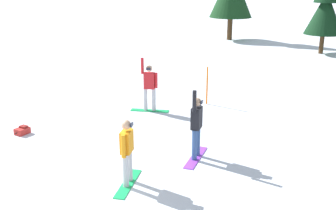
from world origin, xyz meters
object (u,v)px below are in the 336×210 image
Objects in this scene: snowboarder_background at (149,86)px; trail_marker_pole at (207,86)px; snowboarder_midground at (196,126)px; backpack_red at (22,131)px; pine_tree_broad at (326,5)px; snowboarder_foreground at (127,151)px.

snowboarder_background reaches higher than trail_marker_pole.
snowboarder_midground is at bearing -52.75° from snowboarder_background.
snowboarder_background is 2.44m from trail_marker_pole.
trail_marker_pole is (5.07, 5.04, 0.65)m from backpack_red.
snowboarder_midground is 3.80× the size of backpack_red.
pine_tree_broad is at bearing 61.52° from backpack_red.
pine_tree_broad is (6.67, 14.65, 2.16)m from snowboarder_background.
snowboarder_midground is 4.48m from snowboarder_background.
pine_tree_broad is at bearing 69.99° from trail_marker_pole.
backpack_red is at bearing -118.48° from pine_tree_broad.
pine_tree_broad reaches higher than backpack_red.
snowboarder_midground is 1.35× the size of trail_marker_pole.
snowboarder_foreground is at bearing -75.29° from snowboarder_background.
trail_marker_pole is at bearing -110.01° from pine_tree_broad.
snowboarder_midground is at bearing 58.10° from snowboarder_foreground.
snowboarder_midground is 5.17m from trail_marker_pole.
snowboarder_midground is at bearing -80.85° from trail_marker_pole.
snowboarder_midground reaches higher than snowboarder_foreground.
snowboarder_background is at bearing -141.07° from trail_marker_pole.
snowboarder_foreground is 0.83× the size of snowboarder_background.
trail_marker_pole is at bearing 38.93° from snowboarder_background.
snowboarder_background is 1.34× the size of trail_marker_pole.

